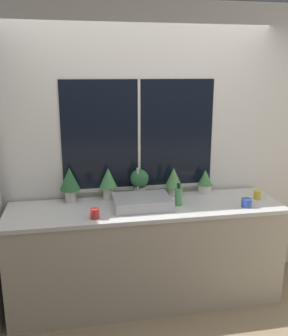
# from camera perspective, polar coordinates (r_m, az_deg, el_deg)

# --- Properties ---
(ground_plane) EXTENTS (14.00, 14.00, 0.00)m
(ground_plane) POSITION_cam_1_polar(r_m,az_deg,el_deg) (3.50, 1.39, -21.97)
(ground_plane) COLOR #937F60
(wall_back) EXTENTS (8.00, 0.09, 2.70)m
(wall_back) POSITION_cam_1_polar(r_m,az_deg,el_deg) (3.59, -0.86, 2.79)
(wall_back) COLOR silver
(wall_back) RESTS_ON ground_plane
(counter) EXTENTS (2.44, 0.67, 0.92)m
(counter) POSITION_cam_1_polar(r_m,az_deg,el_deg) (3.52, 0.32, -12.84)
(counter) COLOR #B2A893
(counter) RESTS_ON ground_plane
(sink) EXTENTS (0.50, 0.43, 0.30)m
(sink) POSITION_cam_1_polar(r_m,az_deg,el_deg) (3.31, -0.31, -5.15)
(sink) COLOR #ADADB2
(sink) RESTS_ON counter
(potted_plant_far_left) EXTENTS (0.19, 0.19, 0.32)m
(potted_plant_far_left) POSITION_cam_1_polar(r_m,az_deg,el_deg) (3.46, -11.25, -1.95)
(potted_plant_far_left) COLOR silver
(potted_plant_far_left) RESTS_ON counter
(potted_plant_left) EXTENTS (0.16, 0.16, 0.30)m
(potted_plant_left) POSITION_cam_1_polar(r_m,az_deg,el_deg) (3.48, -5.47, -1.95)
(potted_plant_left) COLOR silver
(potted_plant_left) RESTS_ON counter
(potted_plant_center) EXTENTS (0.17, 0.17, 0.27)m
(potted_plant_center) POSITION_cam_1_polar(r_m,az_deg,el_deg) (3.52, -0.68, -1.96)
(potted_plant_center) COLOR silver
(potted_plant_center) RESTS_ON counter
(potted_plant_right) EXTENTS (0.17, 0.17, 0.27)m
(potted_plant_right) POSITION_cam_1_polar(r_m,az_deg,el_deg) (3.59, 4.54, -1.72)
(potted_plant_right) COLOR silver
(potted_plant_right) RESTS_ON counter
(potted_plant_far_right) EXTENTS (0.14, 0.14, 0.24)m
(potted_plant_far_right) POSITION_cam_1_polar(r_m,az_deg,el_deg) (3.69, 9.30, -1.98)
(potted_plant_far_right) COLOR silver
(potted_plant_far_right) RESTS_ON counter
(soap_bottle) EXTENTS (0.07, 0.07, 0.20)m
(soap_bottle) POSITION_cam_1_polar(r_m,az_deg,el_deg) (3.35, 5.27, -4.30)
(soap_bottle) COLOR #519E5B
(soap_bottle) RESTS_ON counter
(mug_red) EXTENTS (0.07, 0.07, 0.08)m
(mug_red) POSITION_cam_1_polar(r_m,az_deg,el_deg) (3.08, -7.50, -6.90)
(mug_red) COLOR #B72D28
(mug_red) RESTS_ON counter
(mug_blue) EXTENTS (0.09, 0.09, 0.08)m
(mug_blue) POSITION_cam_1_polar(r_m,az_deg,el_deg) (3.43, 15.36, -5.14)
(mug_blue) COLOR #3351AD
(mug_blue) RESTS_ON counter
(mug_yellow) EXTENTS (0.07, 0.07, 0.08)m
(mug_yellow) POSITION_cam_1_polar(r_m,az_deg,el_deg) (3.66, 16.88, -3.92)
(mug_yellow) COLOR gold
(mug_yellow) RESTS_ON counter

